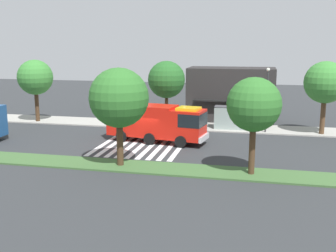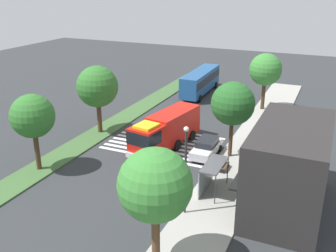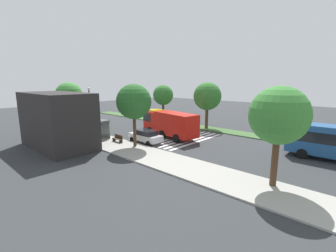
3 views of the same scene
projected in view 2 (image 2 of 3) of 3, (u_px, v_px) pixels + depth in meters
name	position (u px, v px, depth m)	size (l,w,h in m)	color
ground_plane	(163.00, 144.00, 40.04)	(120.00, 120.00, 0.00)	#2D3033
sidewalk	(243.00, 158.00, 36.79)	(60.00, 4.53, 0.14)	#9E9B93
median_strip	(100.00, 132.00, 42.95)	(60.00, 3.00, 0.14)	#3D6033
crosswalk	(164.00, 143.00, 40.26)	(7.65, 11.20, 0.01)	silver
fire_truck	(165.00, 130.00, 38.28)	(9.92, 4.09, 3.55)	red
parked_car_west	(206.00, 147.00, 37.17)	(4.67, 2.12, 1.65)	silver
transit_bus	(200.00, 80.00, 57.03)	(11.47, 3.07, 3.45)	navy
bus_stop_shelter	(210.00, 171.00, 30.31)	(3.50, 1.40, 2.46)	#4C4C51
bench_near_shelter	(224.00, 165.00, 34.18)	(1.60, 0.50, 0.90)	#4C3823
street_lamp	(186.00, 164.00, 26.63)	(0.36, 0.36, 6.71)	#2D2D30
storefront_building	(289.00, 168.00, 27.97)	(10.28, 5.94, 6.44)	#282626
sidewalk_tree_far_west	(266.00, 70.00, 48.74)	(4.12, 4.12, 7.30)	#47301E
sidewalk_tree_west	(233.00, 104.00, 35.18)	(4.07, 4.07, 7.30)	#47301E
sidewalk_tree_east	(155.00, 186.00, 21.16)	(4.26, 4.26, 7.44)	#513823
median_tree_far_west	(97.00, 87.00, 41.11)	(4.48, 4.48, 7.44)	#47301E
median_tree_west	(33.00, 116.00, 32.76)	(3.82, 3.82, 6.92)	#47301E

